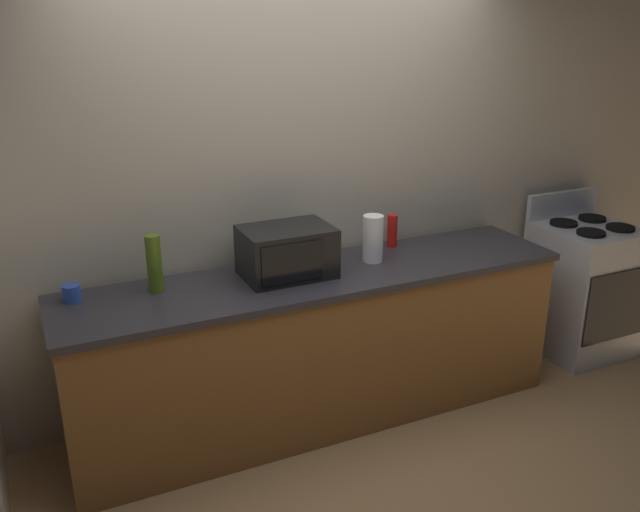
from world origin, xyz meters
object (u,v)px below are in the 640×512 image
(microwave, at_px, (287,252))
(mug_blue, at_px, (72,293))
(bottle_hot_sauce, at_px, (392,231))
(stove_range, at_px, (583,288))
(paper_towel_roll, at_px, (373,239))
(bottle_olive_oil, at_px, (154,264))

(microwave, bearing_deg, mug_blue, 173.51)
(bottle_hot_sauce, bearing_deg, stove_range, -9.04)
(paper_towel_roll, bearing_deg, stove_range, -1.75)
(mug_blue, bearing_deg, bottle_hot_sauce, 1.61)
(bottle_olive_oil, bearing_deg, mug_blue, 173.90)
(mug_blue, bearing_deg, microwave, -6.49)
(bottle_olive_oil, height_order, mug_blue, bottle_olive_oil)
(bottle_olive_oil, distance_m, mug_blue, 0.42)
(paper_towel_roll, xyz_separation_m, bottle_hot_sauce, (0.23, 0.17, -0.04))
(stove_range, relative_size, bottle_hot_sauce, 5.42)
(microwave, bearing_deg, paper_towel_roll, 0.24)
(bottle_hot_sauce, height_order, bottle_olive_oil, bottle_olive_oil)
(microwave, xyz_separation_m, bottle_hot_sauce, (0.76, 0.18, -0.04))
(bottle_hot_sauce, relative_size, mug_blue, 2.24)
(stove_range, relative_size, microwave, 2.25)
(bottle_hot_sauce, xyz_separation_m, bottle_olive_oil, (-1.45, -0.10, 0.05))
(stove_range, distance_m, bottle_olive_oil, 2.93)
(stove_range, distance_m, bottle_hot_sauce, 1.53)
(stove_range, bearing_deg, microwave, 178.73)
(stove_range, bearing_deg, paper_towel_roll, 178.25)
(stove_range, distance_m, mug_blue, 3.31)
(bottle_hot_sauce, bearing_deg, mug_blue, -178.39)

